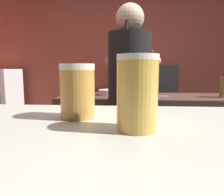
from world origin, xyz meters
TOP-DOWN VIEW (x-y plane):
  - wall_back at (0.00, 2.20)m, footprint 5.20×0.10m
  - prep_counter at (0.35, 0.74)m, footprint 2.10×0.60m
  - back_shelf at (0.23, 1.92)m, footprint 1.00×0.36m
  - bartender at (-0.01, 0.28)m, footprint 0.49×0.55m
  - mixing_bowl at (-0.22, 0.79)m, footprint 0.20×0.20m
  - chefs_knife at (0.27, 0.69)m, footprint 0.24×0.07m
  - pint_glass_near at (-0.14, -0.95)m, footprint 0.08×0.08m
  - pint_glass_far at (-0.01, -1.04)m, footprint 0.08×0.08m
  - bottle_olive_oil at (-0.18, 1.95)m, footprint 0.06×0.06m
  - bottle_vinegar at (0.36, 1.93)m, footprint 0.07×0.07m
  - bottle_soy at (0.08, 1.98)m, footprint 0.06×0.06m

SIDE VIEW (x-z plane):
  - prep_counter at x=0.35m, z-range 0.00..0.90m
  - back_shelf at x=0.23m, z-range 0.00..1.23m
  - chefs_knife at x=0.27m, z-range 0.90..0.91m
  - mixing_bowl at x=-0.22m, z-range 0.90..0.96m
  - bartender at x=-0.01m, z-range 0.13..1.81m
  - pint_glass_near at x=-0.14m, z-range 1.06..1.19m
  - pint_glass_far at x=-0.01m, z-range 1.06..1.20m
  - bottle_vinegar at x=0.36m, z-range 1.21..1.43m
  - bottle_olive_oil at x=-0.18m, z-range 1.21..1.44m
  - bottle_soy at x=0.08m, z-range 1.20..1.46m
  - wall_back at x=0.00m, z-range 0.00..2.70m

